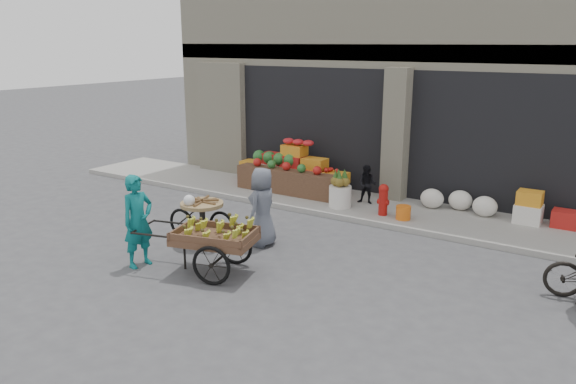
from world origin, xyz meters
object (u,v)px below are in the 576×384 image
Objects in this scene: seated_person at (367,184)px; banana_cart at (212,234)px; vendor_woman at (138,221)px; vendor_grey at (262,207)px; tricycle_cart at (202,216)px; fire_hydrant at (383,198)px; pineapple_bin at (340,196)px; orange_bucket at (403,213)px.

banana_cart is (-0.56, -4.98, 0.11)m from seated_person.
seated_person is 0.56× the size of vendor_woman.
vendor_grey is (-0.07, 1.58, 0.08)m from banana_cart.
tricycle_cart is at bearing -67.31° from vendor_grey.
tricycle_cart is 0.92× the size of vendor_grey.
fire_hydrant is 0.50× the size of tricycle_cart.
vendor_grey reaches higher than pineapple_bin.
vendor_grey reaches higher than tricycle_cart.
pineapple_bin is at bearing 67.46° from tricycle_cart.
seated_person is at bearing 137.12° from fire_hydrant.
tricycle_cart reaches higher than orange_bucket.
tricycle_cart is at bearing 0.64° from vendor_woman.
orange_bucket is (1.60, -0.10, -0.10)m from pineapple_bin.
banana_cart is at bearing -1.85° from vendor_grey.
fire_hydrant is 0.29× the size of banana_cart.
vendor_grey is (1.23, 2.03, -0.05)m from vendor_woman.
tricycle_cart is at bearing 122.97° from banana_cart.
pineapple_bin is 3.59m from tricycle_cart.
vendor_woman reaches higher than seated_person.
vendor_woman reaches higher than tricycle_cart.
pineapple_bin is 0.34× the size of vendor_grey.
vendor_woman is at bearing -118.92° from seated_person.
vendor_grey is at bearing -94.72° from pineapple_bin.
banana_cart is (-1.76, -4.28, 0.43)m from orange_bucket.
vendor_woman reaches higher than vendor_grey.
orange_bucket is (0.50, -0.05, -0.23)m from fire_hydrant.
vendor_woman is (-2.56, -4.77, 0.33)m from fire_hydrant.
seated_person is at bearing 65.38° from tricycle_cart.
vendor_grey is (-1.83, -2.70, 0.51)m from orange_bucket.
banana_cart is at bearing -112.34° from orange_bucket.
pineapple_bin is at bearing -133.69° from seated_person.
vendor_woman is at bearing -122.92° from orange_bucket.
vendor_grey is at bearing 25.82° from tricycle_cart.
fire_hydrant is at bearing 52.62° from tricycle_cart.
tricycle_cart reaches higher than pineapple_bin.
tricycle_cart is (0.16, 1.48, -0.26)m from vendor_woman.
fire_hydrant is 0.55m from orange_bucket.
orange_bucket is 4.36m from tricycle_cart.
seated_person is (-1.20, 0.70, 0.31)m from orange_bucket.
seated_person is at bearing 149.74° from orange_bucket.
vendor_woman reaches higher than pineapple_bin.
banana_cart reaches higher than pineapple_bin.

